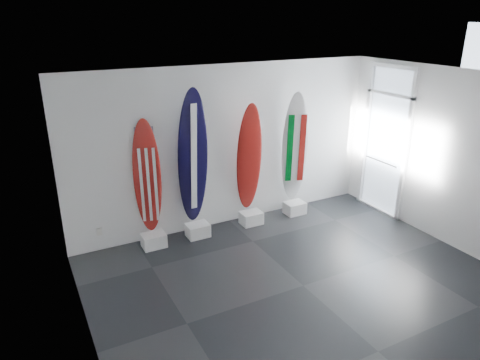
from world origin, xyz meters
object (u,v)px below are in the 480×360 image
surfboard_usa (147,177)px  surfboard_swiss (249,158)px  surfboard_italy (295,148)px  surfboard_navy (193,158)px

surfboard_usa → surfboard_swiss: surfboard_swiss is taller
surfboard_italy → surfboard_swiss: bearing=-159.3°
surfboard_usa → surfboard_swiss: size_ratio=0.95×
surfboard_navy → surfboard_swiss: surfboard_navy is taller
surfboard_navy → surfboard_italy: (2.12, 0.00, -0.12)m
surfboard_usa → surfboard_italy: 2.94m
surfboard_italy → surfboard_navy: bearing=-159.3°
surfboard_swiss → surfboard_italy: size_ratio=0.95×
surfboard_navy → surfboard_italy: bearing=-0.8°
surfboard_navy → surfboard_swiss: (1.11, 0.00, -0.17)m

